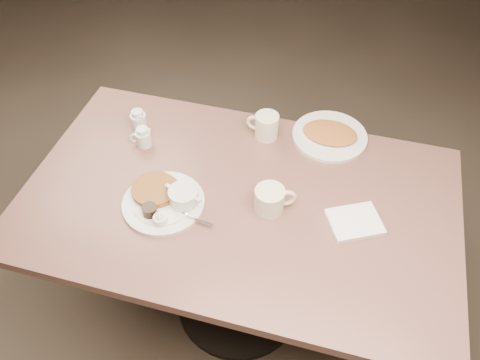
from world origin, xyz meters
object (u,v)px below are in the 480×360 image
(coffee_mug_far, at_px, (266,126))
(creamer_right, at_px, (138,120))
(coffee_mug_near, at_px, (271,199))
(creamer_left, at_px, (143,137))
(hash_plate, at_px, (330,135))
(diner_table, at_px, (239,227))
(main_plate, at_px, (166,199))

(coffee_mug_far, distance_m, creamer_right, 0.50)
(coffee_mug_near, relative_size, creamer_left, 1.77)
(creamer_left, xyz_separation_m, hash_plate, (0.68, 0.23, -0.02))
(coffee_mug_near, bearing_deg, diner_table, 171.98)
(diner_table, xyz_separation_m, hash_plate, (0.26, 0.39, 0.18))
(main_plate, bearing_deg, hash_plate, 44.31)
(main_plate, height_order, hash_plate, main_plate)
(coffee_mug_far, bearing_deg, hash_plate, 12.91)
(hash_plate, bearing_deg, coffee_mug_far, -167.09)
(coffee_mug_far, xyz_separation_m, creamer_left, (-0.44, -0.17, -0.01))
(main_plate, distance_m, hash_plate, 0.69)
(main_plate, distance_m, creamer_left, 0.32)
(diner_table, distance_m, creamer_right, 0.58)
(main_plate, xyz_separation_m, hash_plate, (0.49, 0.48, -0.01))
(coffee_mug_far, height_order, creamer_right, coffee_mug_far)
(main_plate, bearing_deg, creamer_left, 126.96)
(main_plate, height_order, creamer_right, creamer_right)
(creamer_right, relative_size, hash_plate, 0.27)
(coffee_mug_far, distance_m, creamer_left, 0.47)
(creamer_left, bearing_deg, coffee_mug_near, -18.33)
(creamer_right, bearing_deg, diner_table, -27.74)
(creamer_right, bearing_deg, main_plate, -54.11)
(coffee_mug_near, xyz_separation_m, coffee_mug_far, (-0.10, 0.35, 0.00))
(diner_table, xyz_separation_m, creamer_left, (-0.42, 0.16, 0.21))
(main_plate, relative_size, creamer_left, 4.20)
(coffee_mug_far, bearing_deg, creamer_left, -158.47)
(diner_table, distance_m, coffee_mug_far, 0.40)
(coffee_mug_far, distance_m, hash_plate, 0.25)
(creamer_left, height_order, hash_plate, creamer_left)
(coffee_mug_near, height_order, creamer_left, coffee_mug_near)
(diner_table, distance_m, coffee_mug_near, 0.25)
(diner_table, height_order, creamer_left, creamer_left)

